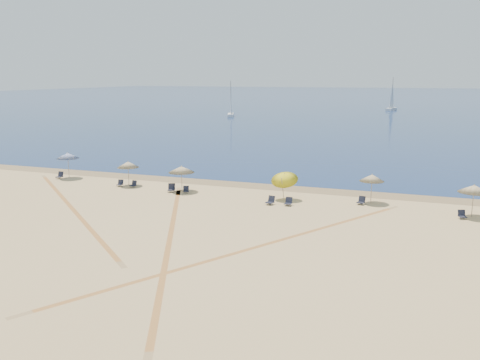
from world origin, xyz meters
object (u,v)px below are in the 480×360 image
object	(u,v)px
chair_1	(120,183)
chair_7	(361,201)
umbrella_3	(284,177)
chair_6	(288,202)
umbrella_2	(181,169)
chair_0	(60,175)
umbrella_1	(128,165)
umbrella_4	(372,178)
sailboat_1	(392,100)
sailboat_0	(231,106)
umbrella_0	(68,156)
chair_8	(462,215)
chair_2	(134,184)
chair_5	(271,201)
chair_4	(186,190)
umbrella_5	(474,189)
chair_3	(172,188)

from	to	relation	value
chair_1	chair_7	distance (m)	21.98
umbrella_3	chair_6	distance (m)	2.47
umbrella_2	chair_0	size ratio (longest dim) A/B	3.42
umbrella_1	umbrella_4	world-z (taller)	umbrella_4
umbrella_3	chair_7	world-z (taller)	umbrella_3
chair_6	sailboat_1	bearing A→B (deg)	90.49
chair_7	sailboat_0	xyz separation A→B (m)	(-40.78, 80.00, 2.38)
umbrella_0	sailboat_0	world-z (taller)	sailboat_0
chair_8	chair_1	bearing A→B (deg)	161.41
umbrella_0	umbrella_2	size ratio (longest dim) A/B	1.12
umbrella_3	chair_1	size ratio (longest dim) A/B	4.11
chair_2	chair_6	xyz separation A→B (m)	(15.16, -1.75, 0.02)
umbrella_4	chair_2	size ratio (longest dim) A/B	3.72
chair_7	chair_8	world-z (taller)	chair_7
chair_0	chair_7	world-z (taller)	chair_0
chair_6	sailboat_1	distance (m)	118.90
chair_1	sailboat_1	xyz separation A→B (m)	(18.62, 117.18, 2.66)
umbrella_4	chair_5	world-z (taller)	umbrella_4
umbrella_3	chair_5	size ratio (longest dim) A/B	3.40
umbrella_0	chair_5	distance (m)	22.41
chair_1	chair_8	world-z (taller)	chair_8
chair_4	chair_6	distance (m)	9.67
umbrella_2	umbrella_5	size ratio (longest dim) A/B	0.95
chair_7	umbrella_4	bearing A→B (deg)	62.49
umbrella_0	chair_2	world-z (taller)	umbrella_0
umbrella_2	chair_3	xyz separation A→B (m)	(-0.79, -0.47, -1.67)
chair_5	sailboat_0	bearing A→B (deg)	127.15
umbrella_3	chair_8	size ratio (longest dim) A/B	3.74
chair_4	chair_7	distance (m)	15.05
chair_1	sailboat_1	bearing A→B (deg)	72.68
umbrella_3	chair_6	world-z (taller)	umbrella_3
chair_3	chair_6	size ratio (longest dim) A/B	1.35
chair_1	sailboat_1	distance (m)	118.68
chair_5	umbrella_3	bearing A→B (deg)	85.80
chair_6	chair_8	distance (m)	12.75
chair_2	umbrella_5	bearing A→B (deg)	6.60
umbrella_0	chair_1	xyz separation A→B (m)	(6.95, -1.57, -2.01)
umbrella_1	chair_6	distance (m)	16.15
chair_2	chair_4	distance (m)	5.59
umbrella_4	chair_6	distance (m)	7.04
chair_0	sailboat_1	bearing A→B (deg)	77.25
chair_4	chair_8	size ratio (longest dim) A/B	1.01
umbrella_1	umbrella_2	distance (m)	5.76
chair_5	chair_8	bearing A→B (deg)	17.58
sailboat_0	umbrella_0	bearing A→B (deg)	-99.31
chair_6	chair_7	bearing A→B (deg)	24.20
umbrella_3	chair_2	world-z (taller)	umbrella_3
chair_7	chair_4	bearing A→B (deg)	-161.68
umbrella_3	chair_3	xyz separation A→B (m)	(-10.17, -0.45, -1.60)
umbrella_1	umbrella_2	xyz separation A→B (m)	(5.74, -0.49, -0.02)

